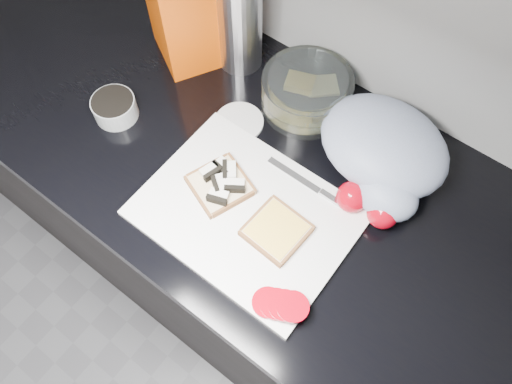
# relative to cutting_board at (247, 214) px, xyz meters

# --- Properties ---
(base_cabinet) EXTENTS (3.50, 0.60, 0.86)m
(base_cabinet) POSITION_rel_cutting_board_xyz_m (-0.07, 0.11, -0.48)
(base_cabinet) COLOR black
(base_cabinet) RESTS_ON ground
(countertop) EXTENTS (3.50, 0.64, 0.04)m
(countertop) POSITION_rel_cutting_board_xyz_m (-0.07, 0.11, -0.03)
(countertop) COLOR black
(countertop) RESTS_ON base_cabinet
(cutting_board) EXTENTS (0.40, 0.30, 0.01)m
(cutting_board) POSITION_rel_cutting_board_xyz_m (0.00, 0.00, 0.00)
(cutting_board) COLOR white
(cutting_board) RESTS_ON countertop
(bread_left) EXTENTS (0.14, 0.14, 0.03)m
(bread_left) POSITION_rel_cutting_board_xyz_m (-0.08, 0.02, 0.02)
(bread_left) COLOR beige
(bread_left) RESTS_ON cutting_board
(bread_right) EXTENTS (0.12, 0.12, 0.02)m
(bread_right) POSITION_rel_cutting_board_xyz_m (0.07, 0.00, 0.01)
(bread_right) COLOR beige
(bread_right) RESTS_ON cutting_board
(tomato_slices) EXTENTS (0.11, 0.08, 0.02)m
(tomato_slices) POSITION_rel_cutting_board_xyz_m (0.16, -0.11, 0.02)
(tomato_slices) COLOR #B10413
(tomato_slices) RESTS_ON cutting_board
(knife) EXTENTS (0.18, 0.01, 0.01)m
(knife) POSITION_rel_cutting_board_xyz_m (0.08, 0.12, 0.01)
(knife) COLOR #B2B2B6
(knife) RESTS_ON cutting_board
(seed_tub) EXTENTS (0.09, 0.09, 0.05)m
(seed_tub) POSITION_rel_cutting_board_xyz_m (-0.37, 0.02, 0.02)
(seed_tub) COLOR #9FA4A4
(seed_tub) RESTS_ON countertop
(tub_lid) EXTENTS (0.11, 0.11, 0.01)m
(tub_lid) POSITION_rel_cutting_board_xyz_m (-0.15, 0.16, -0.00)
(tub_lid) COLOR silver
(tub_lid) RESTS_ON countertop
(glass_bowl) EXTENTS (0.19, 0.19, 0.08)m
(glass_bowl) POSITION_rel_cutting_board_xyz_m (-0.06, 0.29, 0.03)
(glass_bowl) COLOR silver
(glass_bowl) RESTS_ON countertop
(bread_bag) EXTENTS (0.20, 0.20, 0.24)m
(bread_bag) POSITION_rel_cutting_board_xyz_m (-0.36, 0.27, 0.11)
(bread_bag) COLOR #EE4D03
(bread_bag) RESTS_ON countertop
(steel_canister) EXTENTS (0.10, 0.10, 0.23)m
(steel_canister) POSITION_rel_cutting_board_xyz_m (-0.26, 0.31, 0.11)
(steel_canister) COLOR #B4B3B8
(steel_canister) RESTS_ON countertop
(grocery_bag) EXTENTS (0.29, 0.26, 0.12)m
(grocery_bag) POSITION_rel_cutting_board_xyz_m (0.15, 0.25, 0.05)
(grocery_bag) COLOR #96A0B9
(grocery_bag) RESTS_ON countertop
(whole_tomatoes) EXTENTS (0.13, 0.07, 0.06)m
(whole_tomatoes) POSITION_rel_cutting_board_xyz_m (0.18, 0.14, 0.02)
(whole_tomatoes) COLOR #B10413
(whole_tomatoes) RESTS_ON countertop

